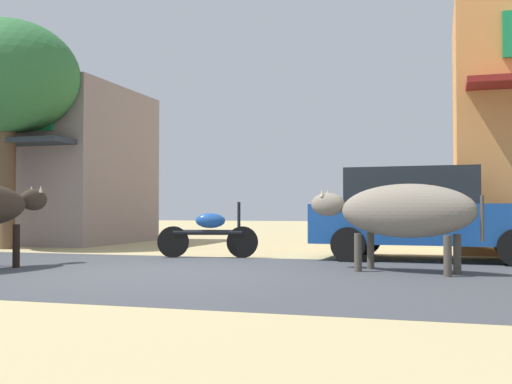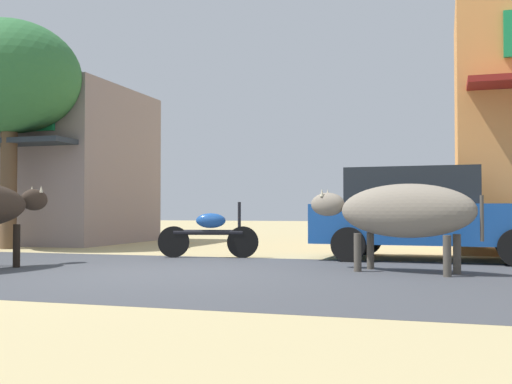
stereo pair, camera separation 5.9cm
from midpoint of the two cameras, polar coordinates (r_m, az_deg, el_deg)
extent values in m
plane|color=tan|center=(9.11, -8.93, -7.28)|extent=(80.00, 80.00, 0.00)
cube|color=#3E4046|center=(9.11, -8.93, -7.27)|extent=(72.00, 5.89, 0.00)
cube|color=gray|center=(19.21, -22.22, 2.01)|extent=(8.04, 4.09, 4.16)
cylinder|color=brown|center=(15.47, -21.61, 0.58)|extent=(0.37, 0.37, 2.93)
ellipsoid|color=#2E6A37|center=(15.76, -21.51, 9.79)|extent=(3.27, 3.27, 2.61)
cube|color=#184997|center=(11.62, 16.01, -2.80)|extent=(4.21, 2.01, 0.70)
cube|color=#1E2328|center=(11.65, 14.46, 0.49)|extent=(2.34, 1.78, 0.64)
cylinder|color=black|center=(12.54, 22.43, -4.25)|extent=(0.61, 0.21, 0.60)
cylinder|color=black|center=(12.69, 10.19, -4.31)|extent=(0.61, 0.21, 0.60)
cylinder|color=black|center=(10.89, 8.63, -4.77)|extent=(0.61, 0.21, 0.60)
cylinder|color=black|center=(11.65, -1.08, -4.61)|extent=(0.59, 0.22, 0.59)
cylinder|color=black|center=(11.82, -7.41, -4.55)|extent=(0.59, 0.22, 0.59)
cylinder|color=black|center=(11.71, -4.26, -3.71)|extent=(1.29, 0.41, 0.10)
ellipsoid|color=#1E4C99|center=(11.70, -4.02, -2.63)|extent=(0.60, 0.37, 0.28)
cylinder|color=black|center=(11.64, -1.39, -2.40)|extent=(0.06, 0.06, 0.60)
ellipsoid|color=#2F251C|center=(11.04, -19.50, -0.68)|extent=(0.34, 0.59, 0.36)
cone|color=beige|center=(11.15, -19.69, 0.24)|extent=(0.06, 0.06, 0.12)
cone|color=beige|center=(11.01, -18.93, 0.26)|extent=(0.06, 0.06, 0.12)
cylinder|color=black|center=(10.40, -20.92, -4.63)|extent=(0.11, 0.11, 0.67)
ellipsoid|color=gray|center=(9.16, 13.76, -1.67)|extent=(2.10, 1.20, 0.77)
ellipsoid|color=gray|center=(9.64, 6.76, -1.13)|extent=(0.62, 0.43, 0.36)
cone|color=beige|center=(9.58, 6.22, -0.05)|extent=(0.06, 0.06, 0.12)
cone|color=beige|center=(9.76, 6.75, -0.08)|extent=(0.06, 0.06, 0.12)
cylinder|color=#4B443C|center=(9.20, 9.47, -5.48)|extent=(0.11, 0.11, 0.56)
cylinder|color=#4B443C|center=(9.63, 10.60, -5.30)|extent=(0.11, 0.11, 0.56)
cylinder|color=#4B443C|center=(8.76, 17.28, -5.63)|extent=(0.11, 0.11, 0.56)
cylinder|color=#4B443C|center=(9.21, 18.09, -5.42)|extent=(0.11, 0.11, 0.56)
cylinder|color=#4B443C|center=(8.86, 20.16, -2.27)|extent=(0.05, 0.05, 0.62)
camera|label=1|loc=(0.03, -89.84, 0.00)|focal=43.69mm
camera|label=2|loc=(0.03, 90.16, 0.00)|focal=43.69mm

